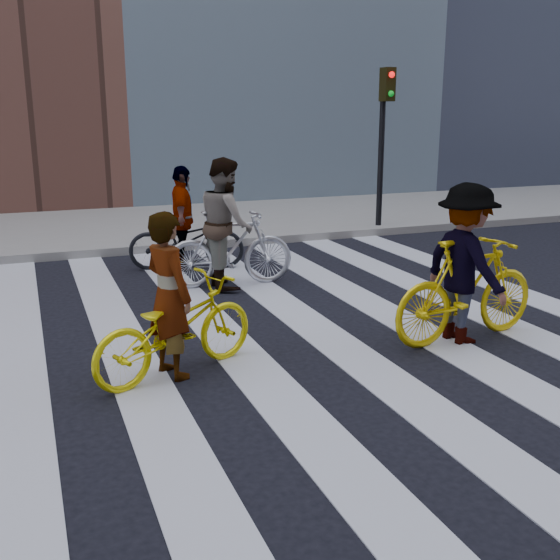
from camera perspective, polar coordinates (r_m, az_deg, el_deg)
ground at (r=7.49m, az=-0.38°, el=-4.99°), size 100.00×100.00×0.00m
sidewalk_far at (r=14.52m, az=-11.07°, el=4.67°), size 100.00×5.00×0.15m
zebra_crosswalk at (r=7.49m, az=-0.38°, el=-4.95°), size 8.25×10.00×0.01m
traffic_signal at (r=13.78m, az=9.06°, el=13.46°), size 0.22×0.42×3.33m
bike_yellow_left at (r=6.40m, az=-9.10°, el=-4.16°), size 1.91×1.28×0.95m
bike_silver_mid at (r=9.53m, az=-4.41°, el=2.76°), size 1.91×0.67×1.13m
bike_yellow_right at (r=7.53m, az=15.97°, el=-0.83°), size 1.99×0.74×1.17m
bike_dark_rear at (r=10.67m, az=-8.15°, el=3.49°), size 1.95×1.08×0.97m
rider_left at (r=6.29m, az=-9.66°, el=-1.34°), size 0.58×0.69×1.61m
rider_mid at (r=9.45m, az=-4.74°, el=4.95°), size 0.78×0.96×1.87m
rider_right at (r=7.42m, az=15.82°, el=1.35°), size 0.77×1.20×1.76m
rider_rear at (r=10.60m, az=-8.48°, el=5.32°), size 0.64×1.05×1.67m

